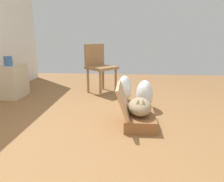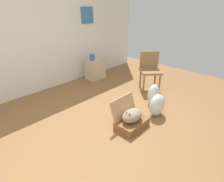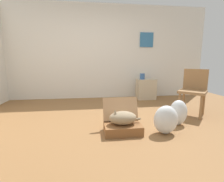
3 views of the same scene
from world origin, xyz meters
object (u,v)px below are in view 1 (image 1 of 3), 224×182
object	(u,v)px
plastic_bag_clear	(125,88)
chair	(99,65)
vase_tall	(8,61)
suitcase_base	(139,120)
plastic_bag_white	(144,95)
side_table	(13,81)
cat	(140,107)

from	to	relation	value
plastic_bag_clear	chair	xyz separation A→B (m)	(0.57, 0.49, 0.30)
plastic_bag_clear	vase_tall	world-z (taller)	vase_tall
suitcase_base	plastic_bag_clear	size ratio (longest dim) A/B	1.29
plastic_bag_clear	vase_tall	size ratio (longest dim) A/B	2.66
suitcase_base	plastic_bag_white	bearing A→B (deg)	-9.17
suitcase_base	side_table	distance (m)	2.43
side_table	vase_tall	distance (m)	0.39
plastic_bag_clear	vase_tall	distance (m)	1.97
side_table	vase_tall	world-z (taller)	vase_tall
suitcase_base	vase_tall	xyz separation A→B (m)	(0.97, 2.12, 0.58)
suitcase_base	chair	bearing A→B (deg)	23.93
plastic_bag_white	side_table	xyz separation A→B (m)	(0.47, 2.26, 0.07)
suitcase_base	plastic_bag_white	distance (m)	0.65
side_table	chair	distance (m)	1.56
chair	side_table	bearing A→B (deg)	149.97
suitcase_base	plastic_bag_clear	xyz separation A→B (m)	(0.98, 0.20, 0.14)
plastic_bag_clear	side_table	xyz separation A→B (m)	(0.11, 1.96, 0.07)
plastic_bag_clear	suitcase_base	bearing A→B (deg)	-168.61
suitcase_base	plastic_bag_white	size ratio (longest dim) A/B	1.29
suitcase_base	plastic_bag_clear	bearing A→B (deg)	11.39
plastic_bag_clear	cat	bearing A→B (deg)	-168.68
vase_tall	chair	distance (m)	1.56
cat	vase_tall	xyz separation A→B (m)	(0.97, 2.12, 0.41)
cat	vase_tall	distance (m)	2.37
vase_tall	chair	size ratio (longest dim) A/B	0.18
cat	plastic_bag_clear	world-z (taller)	plastic_bag_clear
cat	side_table	world-z (taller)	side_table
vase_tall	cat	bearing A→B (deg)	-114.56
plastic_bag_white	side_table	size ratio (longest dim) A/B	0.75
cat	vase_tall	size ratio (longest dim) A/B	3.07
cat	side_table	bearing A→B (deg)	63.01
suitcase_base	plastic_bag_white	xyz separation A→B (m)	(0.62, -0.10, 0.14)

